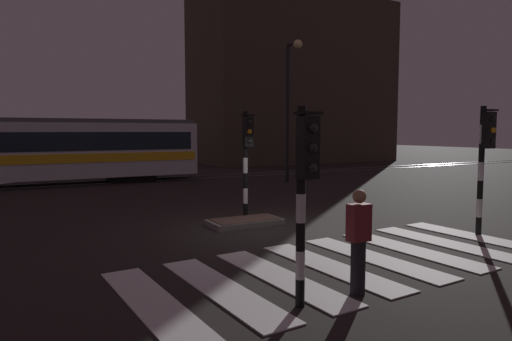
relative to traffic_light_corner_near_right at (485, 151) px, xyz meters
name	(u,v)px	position (x,y,z in m)	size (l,w,h in m)	color
ground_plane	(268,230)	(-4.41, 3.15, -2.15)	(120.00, 120.00, 0.00)	black
rail_near	(142,182)	(-4.41, 16.34, -2.14)	(80.00, 0.12, 0.03)	#59595E
rail_far	(136,179)	(-4.41, 17.78, -2.14)	(80.00, 0.12, 0.03)	#59595E
crosswalk_zebra	(352,262)	(-4.41, -0.25, -2.14)	(9.20, 4.22, 0.02)	silver
traffic_island	(245,222)	(-4.66, 4.03, -2.06)	(2.05, 1.03, 0.18)	slate
traffic_light_corner_near_right	(485,151)	(0.00, 0.00, 0.00)	(0.36, 0.42, 3.26)	black
traffic_light_kerb_mid_left	(305,177)	(-6.63, -1.76, -0.17)	(0.36, 0.42, 3.00)	black
traffic_light_median_centre	(247,148)	(-4.20, 4.80, -0.02)	(0.36, 0.42, 3.23)	black
street_lamp_trackside_right	(290,94)	(2.16, 12.31, 2.35)	(0.44, 1.21, 7.09)	black
tram	(47,150)	(-8.83, 17.06, -0.41)	(14.76, 2.58, 4.15)	silver
pedestrian_waiting_at_kerb	(358,241)	(-5.52, -1.68, -1.28)	(0.36, 0.24, 1.71)	black
building_backdrop	(293,82)	(11.55, 26.48, 4.79)	(16.97, 8.00, 13.88)	#42382D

